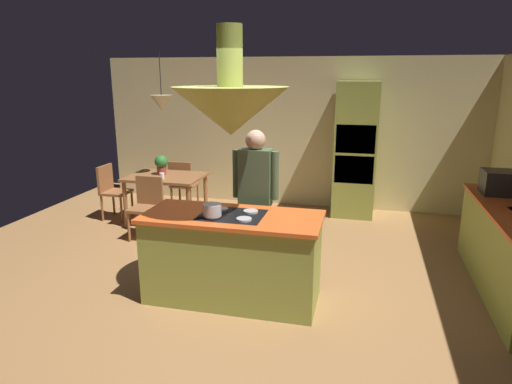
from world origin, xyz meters
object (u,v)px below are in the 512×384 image
Objects in this scene: person_at_island at (255,193)px; microwave_on_counter at (504,183)px; chair_facing_island at (147,203)px; chair_by_back_wall at (183,182)px; dining_table at (166,182)px; cooking_pot_on_cooktop at (212,210)px; oven_tower at (355,150)px; potted_plant_on_table at (161,164)px; chair_at_corner at (112,188)px; kitchen_island at (233,257)px; cup_on_table at (162,176)px.

person_at_island is 2.89m from microwave_on_counter.
chair_facing_island is at bearing -179.34° from microwave_on_counter.
chair_facing_island is 1.28m from chair_by_back_wall.
cooking_pot_on_cooktop is (1.54, -2.23, 0.33)m from dining_table.
person_at_island reaches higher than dining_table.
oven_tower reaches higher than dining_table.
potted_plant_on_table reaches higher than dining_table.
potted_plant_on_table is at bearing 125.39° from cooking_pot_on_cooktop.
cooking_pot_on_cooktop is (-0.24, -0.80, 0.02)m from person_at_island.
oven_tower is 2.49× the size of chair_at_corner.
dining_table is at bearing 90.00° from chair_by_back_wall.
person_at_island is at bearing 83.32° from kitchen_island.
kitchen_island reaches higher than chair_by_back_wall.
dining_table is 1.31× the size of chair_facing_island.
cooking_pot_on_cooktop is (-0.16, -0.13, 0.53)m from kitchen_island.
chair_by_back_wall is (-1.78, 2.08, -0.46)m from person_at_island.
kitchen_island is 3.48m from oven_tower.
kitchen_island is 2.54m from cup_on_table.
person_at_island is 1.94× the size of chair_facing_island.
chair_facing_island is 2.26m from cooking_pot_on_cooktop.
chair_at_corner reaches higher than dining_table.
person_at_island reaches higher than chair_facing_island.
cooking_pot_on_cooktop is (-1.26, -3.37, -0.09)m from oven_tower.
kitchen_island is 3.23m from chair_by_back_wall.
kitchen_island is 0.83× the size of oven_tower.
chair_by_back_wall is at bearing 80.77° from potted_plant_on_table.
chair_at_corner is (-0.95, -0.00, -0.16)m from dining_table.
cup_on_table is at bearing 126.54° from cooking_pot_on_cooktop.
kitchen_island is at bearing -48.76° from cup_on_table.
cooking_pot_on_cooktop reaches higher than kitchen_island.
chair_by_back_wall is (0.00, 1.28, 0.00)m from chair_facing_island.
chair_facing_island is at bearing -90.00° from dining_table.
microwave_on_counter is (4.63, -0.66, 0.12)m from potted_plant_on_table.
dining_table is at bearing -157.79° from oven_tower.
microwave_on_counter reaches higher than potted_plant_on_table.
kitchen_island is at bearing -108.74° from oven_tower.
oven_tower reaches higher than cooking_pot_on_cooktop.
kitchen_island is at bearing -128.42° from chair_at_corner.
oven_tower is at bearing -73.04° from chair_at_corner.
chair_by_back_wall is at bearing 130.57° from person_at_island.
chair_facing_island is 4.57m from microwave_on_counter.
chair_facing_island reaches higher than cup_on_table.
kitchen_island is 0.57m from cooking_pot_on_cooktop.
oven_tower is at bearing -169.85° from chair_by_back_wall.
cooking_pot_on_cooktop is at bearing -53.46° from cup_on_table.
person_at_island is 18.72× the size of cup_on_table.
chair_by_back_wall and chair_at_corner have the same top height.
dining_table is at bearing 128.99° from kitchen_island.
dining_table is 2.47× the size of microwave_on_counter.
oven_tower is 2.49× the size of chair_facing_island.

